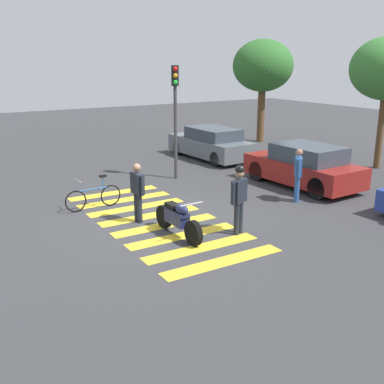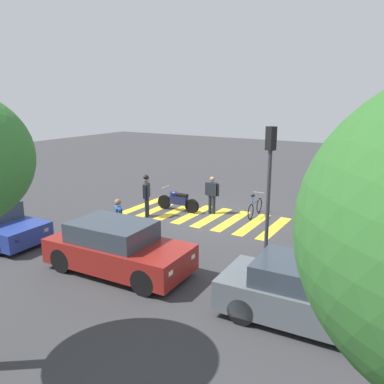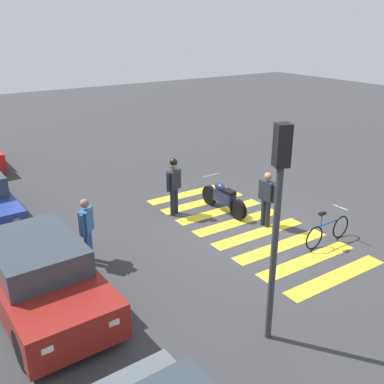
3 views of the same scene
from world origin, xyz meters
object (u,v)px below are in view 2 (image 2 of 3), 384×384
(car_maroon_wagon, at_px, (117,248))
(car_grey_coupe, at_px, (316,296))
(officer_on_foot, at_px, (147,193))
(officer_by_motorcycle, at_px, (212,193))
(traffic_light_pole, at_px, (269,171))
(police_motorcycle, at_px, (178,201))
(leaning_bicycle, at_px, (255,208))
(pedestrian_bystander, at_px, (119,220))

(car_maroon_wagon, bearing_deg, car_grey_coupe, -178.45)
(officer_on_foot, height_order, officer_by_motorcycle, officer_on_foot)
(officer_on_foot, bearing_deg, traffic_light_pole, 165.88)
(car_grey_coupe, xyz_separation_m, car_maroon_wagon, (5.55, 0.15, 0.04))
(police_motorcycle, xyz_separation_m, traffic_light_pole, (-5.09, 2.83, 2.28))
(officer_on_foot, distance_m, traffic_light_pole, 6.17)
(officer_by_motorcycle, height_order, car_maroon_wagon, officer_by_motorcycle)
(leaning_bicycle, distance_m, officer_by_motorcycle, 1.91)
(police_motorcycle, distance_m, pedestrian_bystander, 4.67)
(leaning_bicycle, distance_m, pedestrian_bystander, 6.21)
(police_motorcycle, height_order, traffic_light_pole, traffic_light_pole)
(police_motorcycle, xyz_separation_m, leaning_bicycle, (-3.20, -1.02, -0.09))
(leaning_bicycle, xyz_separation_m, officer_on_foot, (3.85, 2.40, 0.67))
(pedestrian_bystander, bearing_deg, officer_on_foot, -68.33)
(police_motorcycle, height_order, car_maroon_wagon, car_maroon_wagon)
(pedestrian_bystander, height_order, car_grey_coupe, pedestrian_bystander)
(officer_on_foot, relative_size, car_maroon_wagon, 0.42)
(car_maroon_wagon, xyz_separation_m, traffic_light_pole, (-3.26, -3.23, 2.03))
(officer_by_motorcycle, relative_size, pedestrian_bystander, 0.97)
(leaning_bicycle, bearing_deg, traffic_light_pole, 116.19)
(leaning_bicycle, relative_size, car_maroon_wagon, 0.41)
(pedestrian_bystander, xyz_separation_m, car_maroon_wagon, (-1.21, 1.46, -0.24))
(traffic_light_pole, bearing_deg, police_motorcycle, -29.07)
(police_motorcycle, distance_m, officer_by_motorcycle, 1.60)
(officer_on_foot, height_order, traffic_light_pole, traffic_light_pole)
(officer_on_foot, xyz_separation_m, officer_by_motorcycle, (-2.13, -1.77, -0.12))
(officer_by_motorcycle, bearing_deg, officer_on_foot, 39.77)
(leaning_bicycle, height_order, pedestrian_bystander, pedestrian_bystander)
(officer_on_foot, distance_m, officer_by_motorcycle, 2.78)
(police_motorcycle, relative_size, officer_by_motorcycle, 1.26)
(officer_by_motorcycle, xyz_separation_m, pedestrian_bystander, (0.85, 4.99, 0.03))
(officer_on_foot, distance_m, pedestrian_bystander, 3.46)
(leaning_bicycle, relative_size, officer_on_foot, 0.97)
(car_maroon_wagon, height_order, traffic_light_pole, traffic_light_pole)
(officer_by_motorcycle, bearing_deg, pedestrian_bystander, 80.27)
(police_motorcycle, xyz_separation_m, car_maroon_wagon, (-1.84, 6.06, 0.25))
(officer_on_foot, height_order, car_grey_coupe, officer_on_foot)
(police_motorcycle, height_order, officer_by_motorcycle, officer_by_motorcycle)
(car_grey_coupe, relative_size, traffic_light_pole, 1.08)
(officer_by_motorcycle, xyz_separation_m, car_maroon_wagon, (-0.36, 6.45, -0.21))
(car_maroon_wagon, bearing_deg, traffic_light_pole, -135.21)
(car_maroon_wagon, distance_m, traffic_light_pole, 5.02)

